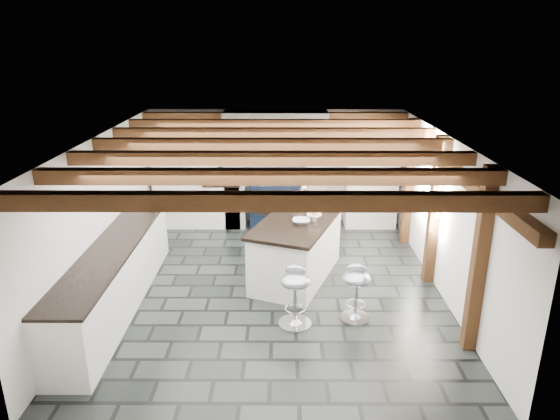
{
  "coord_description": "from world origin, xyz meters",
  "views": [
    {
      "loc": [
        0.13,
        -6.88,
        3.59
      ],
      "look_at": [
        0.1,
        0.4,
        1.1
      ],
      "focal_mm": 32.0,
      "sensor_mm": 36.0,
      "label": 1
    }
  ],
  "objects_px": {
    "range_cooker": "(276,203)",
    "kitchen_island": "(297,248)",
    "bar_stool_far": "(295,290)",
    "bar_stool_near": "(357,287)"
  },
  "relations": [
    {
      "from": "range_cooker",
      "to": "kitchen_island",
      "type": "xyz_separation_m",
      "value": [
        0.36,
        -2.34,
        0.02
      ]
    },
    {
      "from": "range_cooker",
      "to": "bar_stool_far",
      "type": "distance_m",
      "value": 3.78
    },
    {
      "from": "range_cooker",
      "to": "bar_stool_near",
      "type": "height_order",
      "value": "range_cooker"
    },
    {
      "from": "kitchen_island",
      "to": "bar_stool_near",
      "type": "height_order",
      "value": "kitchen_island"
    },
    {
      "from": "range_cooker",
      "to": "bar_stool_far",
      "type": "height_order",
      "value": "range_cooker"
    },
    {
      "from": "range_cooker",
      "to": "bar_stool_far",
      "type": "bearing_deg",
      "value": -85.32
    },
    {
      "from": "kitchen_island",
      "to": "bar_stool_near",
      "type": "relative_size",
      "value": 2.8
    },
    {
      "from": "bar_stool_far",
      "to": "bar_stool_near",
      "type": "bearing_deg",
      "value": 24.32
    },
    {
      "from": "bar_stool_near",
      "to": "range_cooker",
      "type": "bearing_deg",
      "value": 118.21
    },
    {
      "from": "kitchen_island",
      "to": "bar_stool_far",
      "type": "height_order",
      "value": "kitchen_island"
    }
  ]
}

